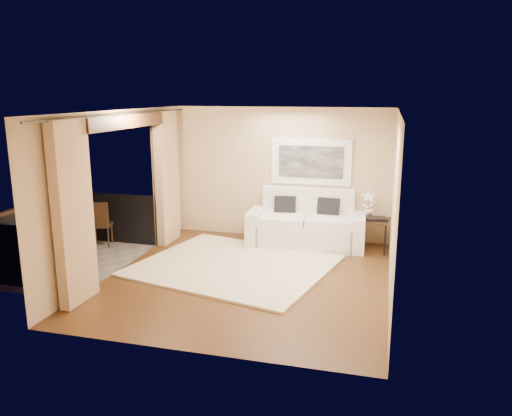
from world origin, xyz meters
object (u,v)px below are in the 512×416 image
(bistro_table, at_px, (70,220))
(balcony_chair_near, at_px, (32,244))
(balcony_chair_far, at_px, (100,221))
(ice_bucket, at_px, (65,209))
(sofa, at_px, (306,225))
(side_table, at_px, (374,222))
(orchid, at_px, (369,204))

(bistro_table, xyz_separation_m, balcony_chair_near, (-0.01, -1.09, -0.15))
(balcony_chair_far, height_order, ice_bucket, ice_bucket)
(sofa, height_order, balcony_chair_near, sofa)
(bistro_table, bearing_deg, ice_bucket, 158.79)
(side_table, distance_m, ice_bucket, 5.87)
(bistro_table, height_order, balcony_chair_far, balcony_chair_far)
(side_table, distance_m, bistro_table, 5.74)
(orchid, height_order, bistro_table, orchid)
(balcony_chair_far, height_order, balcony_chair_near, balcony_chair_far)
(sofa, xyz_separation_m, bistro_table, (-4.21, -1.68, 0.26))
(ice_bucket, bearing_deg, sofa, 20.36)
(side_table, distance_m, balcony_chair_near, 6.14)
(balcony_chair_far, xyz_separation_m, ice_bucket, (-0.47, -0.40, 0.30))
(side_table, height_order, bistro_table, bistro_table)
(balcony_chair_near, bearing_deg, balcony_chair_far, 87.90)
(balcony_chair_near, distance_m, ice_bucket, 1.20)
(sofa, distance_m, balcony_chair_far, 4.08)
(sofa, xyz_separation_m, orchid, (1.19, 0.03, 0.50))
(balcony_chair_far, relative_size, balcony_chair_near, 1.05)
(balcony_chair_far, bearing_deg, side_table, 173.62)
(balcony_chair_near, bearing_deg, side_table, 35.64)
(balcony_chair_far, distance_m, ice_bucket, 0.69)
(balcony_chair_near, bearing_deg, sofa, 43.23)
(side_table, height_order, balcony_chair_far, balcony_chair_far)
(orchid, bearing_deg, balcony_chair_near, -152.74)
(ice_bucket, bearing_deg, balcony_chair_far, 40.63)
(balcony_chair_far, relative_size, ice_bucket, 4.58)
(sofa, xyz_separation_m, side_table, (1.31, -0.11, 0.18))
(sofa, xyz_separation_m, balcony_chair_near, (-4.23, -2.76, 0.11))
(sofa, bearing_deg, bistro_table, -161.17)
(bistro_table, bearing_deg, sofa, 21.71)
(balcony_chair_far, distance_m, balcony_chair_near, 1.58)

